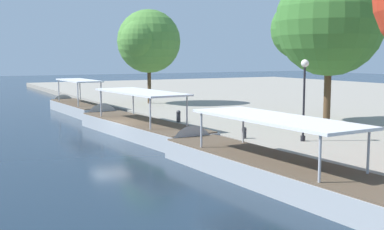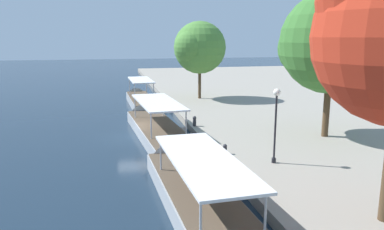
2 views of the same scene
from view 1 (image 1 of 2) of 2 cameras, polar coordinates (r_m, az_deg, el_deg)
name	(u,v)px [view 1 (image 1 of 2)]	position (r m, az deg, el deg)	size (l,w,h in m)	color
ground_plane	(109,137)	(33.07, -9.59, -2.58)	(220.00, 220.00, 0.00)	#192838
tour_boat_0	(77,109)	(48.04, -13.30, 0.74)	(12.34, 3.06, 4.12)	#9EA3A8
tour_boat_1	(134,129)	(34.25, -6.74, -1.65)	(15.09, 4.36, 4.30)	#9EA3A8
tour_boat_2	(258,169)	(22.08, 7.72, -6.28)	(15.23, 3.76, 3.98)	#9EA3A8
mooring_bollard_0	(178,116)	(35.27, -1.59, -0.10)	(0.32, 0.32, 0.87)	#2D2D33
mooring_bollard_1	(244,132)	(28.54, 6.09, -2.01)	(0.29, 0.29, 0.67)	#2D2D33
lamp_post	(304,88)	(27.90, 12.93, 3.06)	(0.43, 0.43, 4.57)	black
tree_2	(325,23)	(35.99, 15.19, 10.29)	(7.73, 7.57, 10.91)	#4C3823
tree_3	(147,40)	(49.17, -5.28, 8.65)	(6.31, 6.45, 9.37)	#4C3823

